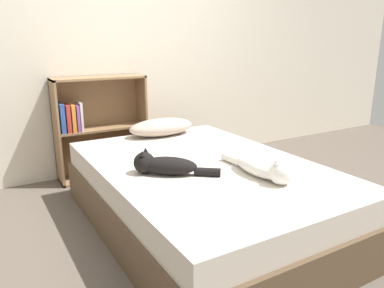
{
  "coord_description": "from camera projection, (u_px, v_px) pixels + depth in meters",
  "views": [
    {
      "loc": [
        -1.29,
        -2.04,
        1.27
      ],
      "look_at": [
        0.0,
        0.15,
        0.56
      ],
      "focal_mm": 35.0,
      "sensor_mm": 36.0,
      "label": 1
    }
  ],
  "objects": [
    {
      "name": "ground_plane",
      "position": [
        203.0,
        225.0,
        2.67
      ],
      "size": [
        8.0,
        8.0,
        0.0
      ],
      "primitive_type": "plane",
      "color": "brown"
    },
    {
      "name": "wall_back",
      "position": [
        121.0,
        42.0,
        3.58
      ],
      "size": [
        8.0,
        0.06,
        2.5
      ],
      "color": "silver",
      "rests_on": "ground_plane"
    },
    {
      "name": "bed",
      "position": [
        203.0,
        195.0,
        2.61
      ],
      "size": [
        1.38,
        2.04,
        0.46
      ],
      "color": "brown",
      "rests_on": "ground_plane"
    },
    {
      "name": "pillow",
      "position": [
        162.0,
        127.0,
        3.28
      ],
      "size": [
        0.59,
        0.29,
        0.15
      ],
      "color": "#B29E8E",
      "rests_on": "bed"
    },
    {
      "name": "cat_light",
      "position": [
        264.0,
        168.0,
        2.28
      ],
      "size": [
        0.18,
        0.62,
        0.16
      ],
      "rotation": [
        0.0,
        0.0,
        4.74
      ],
      "color": "white",
      "rests_on": "bed"
    },
    {
      "name": "cat_dark",
      "position": [
        163.0,
        165.0,
        2.33
      ],
      "size": [
        0.46,
        0.39,
        0.16
      ],
      "rotation": [
        0.0,
        0.0,
        2.48
      ],
      "color": "black",
      "rests_on": "bed"
    },
    {
      "name": "bookshelf",
      "position": [
        96.0,
        126.0,
        3.51
      ],
      "size": [
        0.83,
        0.26,
        0.95
      ],
      "color": "#8E6B47",
      "rests_on": "ground_plane"
    }
  ]
}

